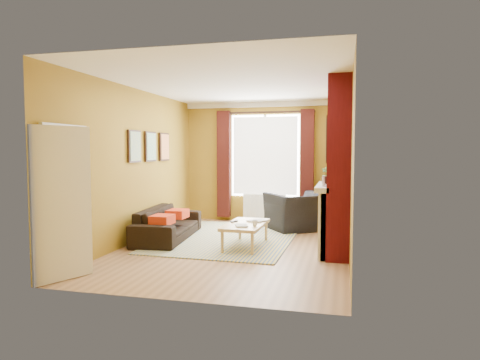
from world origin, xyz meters
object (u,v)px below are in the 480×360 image
(sofa, at_px, (168,223))
(floor_lamp, at_px, (333,166))
(armchair, at_px, (299,212))
(coffee_table, at_px, (246,226))
(wicker_stool, at_px, (279,216))

(sofa, xyz_separation_m, floor_lamp, (2.97, 2.08, 1.04))
(armchair, xyz_separation_m, coffee_table, (-0.73, -1.82, -0.02))
(armchair, xyz_separation_m, floor_lamp, (0.67, 0.56, 0.95))
(armchair, relative_size, floor_lamp, 0.71)
(sofa, height_order, floor_lamp, floor_lamp)
(wicker_stool, bearing_deg, armchair, -36.70)
(sofa, xyz_separation_m, wicker_stool, (1.84, 1.86, -0.08))
(wicker_stool, relative_size, floor_lamp, 0.26)
(armchair, bearing_deg, sofa, -2.71)
(armchair, bearing_deg, floor_lamp, -176.14)
(sofa, bearing_deg, armchair, -61.86)
(wicker_stool, height_order, floor_lamp, floor_lamp)
(sofa, relative_size, wicker_stool, 4.67)
(coffee_table, bearing_deg, floor_lamp, 60.55)
(coffee_table, xyz_separation_m, floor_lamp, (1.39, 2.38, 0.96))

